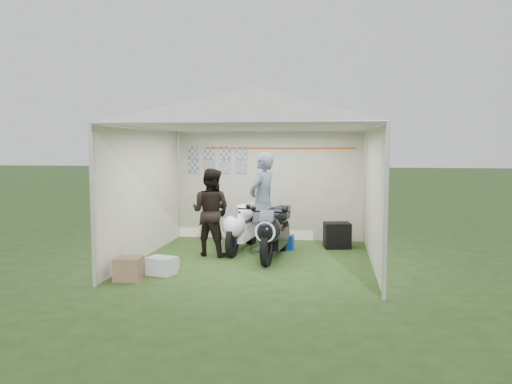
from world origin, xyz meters
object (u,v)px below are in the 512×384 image
at_px(paddock_stand, 284,242).
at_px(person_dark_jacket, 211,212).
at_px(motorcycle_black, 274,229).
at_px(crate_1, 129,268).
at_px(canopy_tent, 255,112).
at_px(motorcycle_white, 241,224).
at_px(crate_2, 169,264).
at_px(person_blue_jacket, 263,202).
at_px(crate_0, 161,266).
at_px(equipment_box, 337,235).

xyz_separation_m(paddock_stand, person_dark_jacket, (-1.27, -0.72, 0.66)).
bearing_deg(motorcycle_black, crate_1, -133.70).
distance_m(canopy_tent, motorcycle_white, 2.20).
relative_size(canopy_tent, crate_2, 21.35).
bearing_deg(paddock_stand, person_blue_jacket, -155.45).
bearing_deg(motorcycle_white, crate_1, -113.49).
bearing_deg(motorcycle_black, person_dark_jacket, 178.83).
xyz_separation_m(paddock_stand, crate_2, (-1.68, -1.91, -0.04)).
distance_m(person_dark_jacket, crate_1, 2.10).
xyz_separation_m(person_blue_jacket, crate_0, (-1.32, -2.00, -0.80)).
distance_m(canopy_tent, person_dark_jacket, 1.99).
xyz_separation_m(canopy_tent, person_blue_jacket, (0.02, 0.77, -1.64)).
height_order(motorcycle_white, person_blue_jacket, person_blue_jacket).
xyz_separation_m(motorcycle_white, equipment_box, (1.81, 0.58, -0.26)).
distance_m(person_blue_jacket, crate_0, 2.53).
height_order(motorcycle_black, crate_0, motorcycle_black).
relative_size(canopy_tent, person_dark_jacket, 3.56).
bearing_deg(paddock_stand, canopy_tent, -113.57).
bearing_deg(equipment_box, person_blue_jacket, -161.61).
bearing_deg(motorcycle_white, equipment_box, 23.93).
distance_m(crate_0, crate_2, 0.27).
bearing_deg(crate_1, equipment_box, 42.49).
height_order(motorcycle_black, equipment_box, motorcycle_black).
xyz_separation_m(motorcycle_black, crate_1, (-1.99, -1.68, -0.36)).
height_order(motorcycle_white, person_dark_jacket, person_dark_jacket).
bearing_deg(crate_1, canopy_tent, 43.77).
height_order(equipment_box, crate_0, equipment_box).
distance_m(person_blue_jacket, equipment_box, 1.64).
bearing_deg(crate_0, equipment_box, 42.16).
height_order(motorcycle_black, person_dark_jacket, person_dark_jacket).
bearing_deg(person_blue_jacket, motorcycle_white, -49.14).
relative_size(motorcycle_white, motorcycle_black, 0.97).
relative_size(person_dark_jacket, crate_1, 4.18).
xyz_separation_m(person_dark_jacket, person_blue_jacket, (0.88, 0.54, 0.14)).
xyz_separation_m(canopy_tent, equipment_box, (1.43, 1.24, -2.33)).
relative_size(motorcycle_white, person_blue_jacket, 0.99).
bearing_deg(motorcycle_white, crate_2, -112.43).
xyz_separation_m(motorcycle_black, person_dark_jacket, (-1.18, 0.15, 0.27)).
distance_m(motorcycle_white, paddock_stand, 0.92).
bearing_deg(crate_1, person_dark_jacket, 66.00).
height_order(person_dark_jacket, person_blue_jacket, person_blue_jacket).
distance_m(motorcycle_black, crate_1, 2.63).
relative_size(paddock_stand, crate_1, 0.98).
bearing_deg(paddock_stand, person_dark_jacket, -150.47).
distance_m(canopy_tent, motorcycle_black, 2.07).
distance_m(canopy_tent, crate_1, 3.34).
height_order(canopy_tent, motorcycle_white, canopy_tent).
bearing_deg(equipment_box, crate_1, -137.51).
xyz_separation_m(motorcycle_black, crate_2, (-1.59, -1.04, -0.43)).
distance_m(canopy_tent, equipment_box, 3.00).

